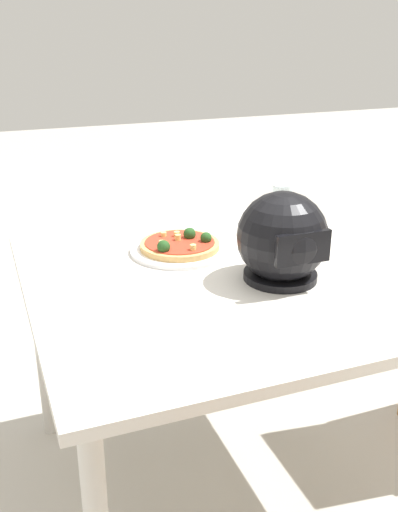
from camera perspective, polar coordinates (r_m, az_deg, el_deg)
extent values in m
plane|color=#B2ADA3|center=(2.07, 1.74, -21.14)|extent=(14.00, 14.00, 0.00)
cube|color=beige|center=(1.66, 2.03, -2.23)|extent=(1.05, 1.07, 0.03)
cylinder|color=beige|center=(2.39, 7.79, -4.45)|extent=(0.05, 0.05, 0.72)
cylinder|color=beige|center=(2.14, -14.86, -8.28)|extent=(0.05, 0.05, 0.72)
cylinder|color=white|center=(1.81, -1.86, 0.60)|extent=(0.30, 0.30, 0.01)
cylinder|color=tan|center=(1.80, -1.86, 1.05)|extent=(0.24, 0.24, 0.02)
cylinder|color=red|center=(1.80, -1.87, 1.36)|extent=(0.21, 0.21, 0.00)
sphere|color=#234C1E|center=(1.83, -0.91, 2.15)|extent=(0.04, 0.04, 0.04)
sphere|color=#234C1E|center=(1.79, 0.68, 1.76)|extent=(0.03, 0.03, 0.03)
sphere|color=#234C1E|center=(1.72, -3.42, 0.90)|extent=(0.04, 0.04, 0.04)
cylinder|color=#E0D172|center=(1.73, -0.57, 0.85)|extent=(0.02, 0.02, 0.02)
cylinder|color=#E0D172|center=(1.77, -3.57, 1.27)|extent=(0.02, 0.02, 0.01)
cylinder|color=#E0D172|center=(1.84, -2.15, 2.13)|extent=(0.03, 0.03, 0.01)
cylinder|color=#E0D172|center=(1.81, -2.05, 1.82)|extent=(0.02, 0.02, 0.02)
cylinder|color=#E0D172|center=(1.84, -3.43, 2.11)|extent=(0.02, 0.02, 0.01)
sphere|color=black|center=(1.59, 8.00, 1.84)|extent=(0.24, 0.24, 0.24)
cylinder|color=black|center=(1.63, 7.80, -1.86)|extent=(0.20, 0.20, 0.02)
cube|color=black|center=(1.50, 9.96, 0.74)|extent=(0.15, 0.02, 0.08)
cylinder|color=silver|center=(2.11, 7.98, 5.19)|extent=(0.07, 0.07, 0.12)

